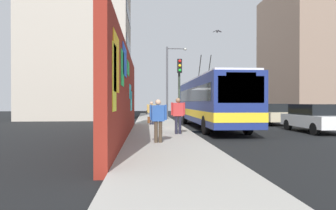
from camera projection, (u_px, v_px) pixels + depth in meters
ground_plane at (185, 130)px, 17.35m from camera, size 80.00×80.00×0.00m
sidewalk_slab at (159, 129)px, 17.23m from camera, size 48.00×3.20×0.15m
graffiti_wall at (125, 94)px, 13.01m from camera, size 13.89×0.32×4.11m
building_far_left at (80, 26)px, 29.44m from camera, size 8.22×10.00×19.16m
building_far_right at (299, 53)px, 36.31m from camera, size 11.85×6.49×15.89m
city_bus at (210, 101)px, 18.78m from camera, size 12.47×2.50×5.01m
parked_car_white at (314, 117)px, 15.99m from camera, size 4.21×1.88×1.58m
parked_car_champagne at (269, 113)px, 21.83m from camera, size 4.54×1.86×1.58m
parked_car_red at (245, 111)px, 27.31m from camera, size 4.62×1.77×1.58m
parked_car_silver at (227, 110)px, 33.42m from camera, size 4.58×1.94×1.58m
pedestrian_midblock at (151, 111)px, 19.80m from camera, size 0.22×0.73×1.59m
pedestrian_near_wall at (158, 117)px, 10.83m from camera, size 0.22×0.74×1.64m
pedestrian_at_curb at (178, 113)px, 13.82m from camera, size 0.23×0.69×1.74m
traffic_light at (179, 81)px, 17.48m from camera, size 0.49×0.28×4.20m
street_lamp at (169, 77)px, 26.46m from camera, size 0.44×1.92×6.67m
curbside_puddle at (199, 132)px, 16.06m from camera, size 1.38×1.38×0.00m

